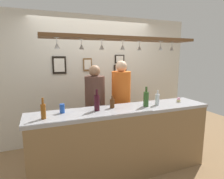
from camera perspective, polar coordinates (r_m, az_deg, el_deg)
name	(u,v)px	position (r m, az deg, el deg)	size (l,w,h in m)	color
ground_plane	(114,161)	(3.46, 0.65, -20.79)	(8.00, 8.00, 0.00)	olive
back_wall	(95,79)	(4.04, -5.20, 3.23)	(4.40, 0.06, 2.60)	silver
bar_counter	(128,134)	(2.74, 4.77, -13.28)	(2.70, 0.55, 1.03)	#99999E
overhead_glass_rack	(123,39)	(2.71, 3.21, 15.12)	(2.20, 0.36, 0.04)	brown
hanging_wineglass_far_left	(57,45)	(2.41, -16.31, 12.74)	(0.07, 0.07, 0.13)	silver
hanging_wineglass_left	(81,46)	(2.57, -9.21, 12.80)	(0.07, 0.07, 0.13)	silver
hanging_wineglass_center_left	(102,47)	(2.62, -3.13, 12.85)	(0.07, 0.07, 0.13)	silver
hanging_wineglass_center	(123,47)	(2.68, 3.24, 12.79)	(0.07, 0.07, 0.13)	silver
hanging_wineglass_center_right	(139,47)	(2.89, 8.29, 12.49)	(0.07, 0.07, 0.13)	silver
hanging_wineglass_right	(161,47)	(2.96, 14.46, 12.22)	(0.07, 0.07, 0.13)	silver
hanging_wineglass_far_right	(172,48)	(3.20, 17.62, 11.88)	(0.07, 0.07, 0.13)	silver
person_left_brown_shirt	(95,103)	(3.26, -5.15, -4.11)	(0.34, 0.34, 1.63)	#2D334C
person_middle_orange_shirt	(121,98)	(3.42, 2.76, -2.64)	(0.34, 0.34, 1.70)	#2D334C
bottle_wine_dark_red	(97,102)	(2.62, -4.59, -3.87)	(0.08, 0.08, 0.30)	#380F19
bottle_beer_amber_tall	(43,111)	(2.42, -20.07, -6.06)	(0.06, 0.06, 0.26)	brown
bottle_beer_brown_stubby	(112,103)	(2.76, 0.06, -4.14)	(0.07, 0.07, 0.18)	#512D14
bottle_champagne_green	(146,99)	(2.88, 10.25, -2.74)	(0.08, 0.08, 0.30)	#2D5623
bottle_soda_clear	(157,99)	(3.01, 13.52, -2.83)	(0.06, 0.06, 0.23)	silver
drink_can	(62,108)	(2.61, -14.83, -5.55)	(0.07, 0.07, 0.12)	#1E4CB2
cupcake	(179,100)	(3.31, 19.49, -2.96)	(0.06, 0.06, 0.08)	beige
picture_frame_upper_small	(120,59)	(4.17, 2.31, 9.19)	(0.22, 0.02, 0.18)	black
picture_frame_lower_pair	(120,69)	(4.18, 2.49, 6.25)	(0.30, 0.02, 0.18)	black
picture_frame_crest	(88,65)	(3.94, -7.41, 7.48)	(0.18, 0.02, 0.26)	brown
picture_frame_caricature	(59,65)	(3.84, -15.65, 7.12)	(0.26, 0.02, 0.34)	black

